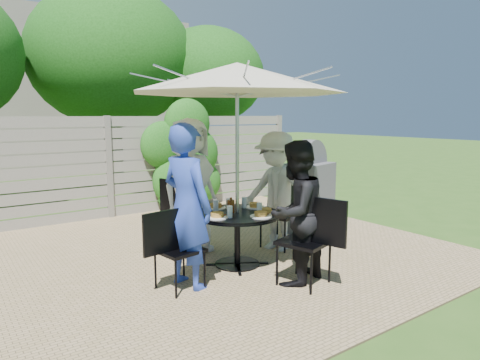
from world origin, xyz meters
TOP-DOWN VIEW (x-y plane):
  - backyard_envelope at (0.09, 10.29)m, footprint 60.00×60.00m
  - patio_table at (0.42, -0.41)m, footprint 1.27×1.27m
  - umbrella at (0.42, -0.41)m, footprint 3.10×3.10m
  - chair_back at (0.18, 0.53)m, footprint 0.58×0.74m
  - person_back at (0.21, 0.40)m, footprint 1.01×0.79m
  - chair_left at (-0.51, -0.65)m, footprint 0.67×0.49m
  - person_left at (-0.38, -0.62)m, footprint 0.58×0.74m
  - chair_front at (0.67, -1.34)m, footprint 0.60×0.77m
  - person_front at (0.63, -1.21)m, footprint 0.90×0.78m
  - chair_right at (1.36, -0.16)m, footprint 0.74×0.57m
  - person_right at (1.23, -0.20)m, footprint 0.86×1.18m
  - plate_back at (0.33, -0.06)m, footprint 0.26×0.26m
  - plate_left at (0.07, -0.50)m, footprint 0.26×0.26m
  - plate_front at (0.51, -0.76)m, footprint 0.26×0.26m
  - plate_right at (0.77, -0.32)m, footprint 0.26×0.26m
  - plate_extra at (0.67, -0.65)m, footprint 0.24×0.24m
  - glass_back at (0.26, -0.18)m, footprint 0.07×0.07m
  - glass_left at (0.20, -0.57)m, footprint 0.07×0.07m
  - glass_front at (0.59, -0.63)m, footprint 0.07×0.07m
  - glass_right at (0.65, -0.24)m, footprint 0.07×0.07m
  - syrup_jug at (0.35, -0.37)m, footprint 0.09×0.09m
  - coffee_cup at (0.46, -0.17)m, footprint 0.08×0.08m
  - bbq_grill at (2.25, 0.21)m, footprint 0.85×0.74m

SIDE VIEW (x-z plane):
  - chair_left at x=-0.51m, z-range -0.18..0.72m
  - chair_back at x=0.18m, z-range -0.19..0.78m
  - chair_right at x=1.36m, z-range -0.19..0.78m
  - chair_front at x=0.67m, z-range -0.20..0.81m
  - patio_table at x=0.42m, z-range 0.13..0.82m
  - bbq_grill at x=2.25m, z-range -0.07..1.42m
  - plate_extra at x=0.67m, z-range 0.67..0.74m
  - plate_back at x=0.33m, z-range 0.67..0.74m
  - plate_left at x=0.07m, z-range 0.67..0.74m
  - plate_front at x=0.51m, z-range 0.67..0.74m
  - plate_right at x=0.77m, z-range 0.67..0.74m
  - coffee_cup at x=0.46m, z-range 0.68..0.80m
  - glass_back at x=0.26m, z-range 0.68..0.82m
  - glass_left at x=0.20m, z-range 0.68..0.82m
  - glass_front at x=0.59m, z-range 0.68..0.82m
  - glass_right at x=0.65m, z-range 0.68..0.82m
  - syrup_jug at x=0.35m, z-range 0.68..0.84m
  - person_front at x=0.63m, z-range 0.00..1.59m
  - person_right at x=1.23m, z-range 0.00..1.64m
  - person_left at x=-0.38m, z-range 0.00..1.78m
  - person_back at x=0.21m, z-range 0.00..1.82m
  - umbrella at x=0.42m, z-range 1.05..3.51m
  - backyard_envelope at x=0.09m, z-range 0.11..5.11m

